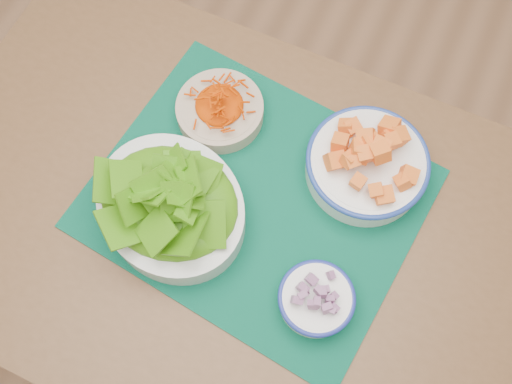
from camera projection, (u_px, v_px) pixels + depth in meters
ground at (200, 207)px, 1.86m from camera, size 4.00×4.00×0.00m
table at (229, 232)px, 1.15m from camera, size 1.20×0.81×0.75m
placemat at (256, 198)px, 1.07m from camera, size 0.63×0.54×0.00m
carrot_bowl at (220, 108)px, 1.10m from camera, size 0.20×0.20×0.06m
squash_bowl at (368, 161)px, 1.04m from camera, size 0.23×0.23×0.11m
lettuce_bowl at (170, 202)px, 1.00m from camera, size 0.36×0.34×0.13m
onion_bowl at (316, 298)px, 0.97m from camera, size 0.15×0.15×0.07m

